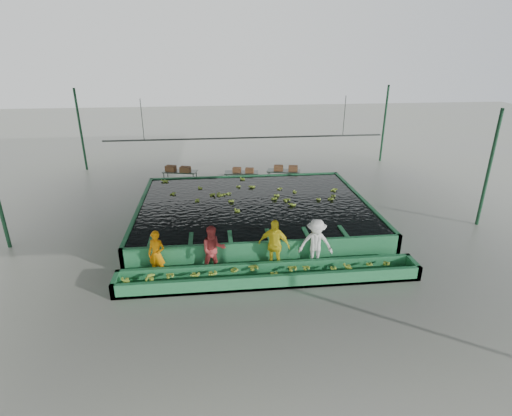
{
  "coord_description": "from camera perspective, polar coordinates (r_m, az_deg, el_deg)",
  "views": [
    {
      "loc": [
        -1.7,
        -14.81,
        7.2
      ],
      "look_at": [
        0.0,
        0.5,
        1.0
      ],
      "focal_mm": 28.0,
      "sensor_mm": 36.0,
      "label": 1
    }
  ],
  "objects": [
    {
      "name": "worker_a",
      "position": [
        13.74,
        -14.0,
        -6.43
      ],
      "size": [
        0.7,
        0.58,
        1.65
      ],
      "primitive_type": "imported",
      "rotation": [
        0.0,
        0.0,
        -0.36
      ],
      "color": "orange",
      "rests_on": "ground"
    },
    {
      "name": "worker_b",
      "position": [
        13.58,
        -6.1,
        -6.01
      ],
      "size": [
        0.96,
        0.82,
        1.74
      ],
      "primitive_type": "imported",
      "rotation": [
        0.0,
        0.0,
        0.21
      ],
      "color": "#B83A39",
      "rests_on": "ground"
    },
    {
      "name": "flotation_tank",
      "position": [
        17.73,
        -0.36,
        -0.45
      ],
      "size": [
        10.0,
        8.0,
        0.9
      ],
      "primitive_type": null,
      "color": "#277B45",
      "rests_on": "ground"
    },
    {
      "name": "worker_d",
      "position": [
        13.98,
        8.54,
        -5.09
      ],
      "size": [
        1.28,
        0.89,
        1.81
      ],
      "primitive_type": "imported",
      "rotation": [
        0.0,
        0.0,
        -0.2
      ],
      "color": "white",
      "rests_on": "ground"
    },
    {
      "name": "shed_roof",
      "position": [
        15.07,
        0.22,
        13.53
      ],
      "size": [
        20.0,
        22.0,
        0.04
      ],
      "primitive_type": "cube",
      "color": "slate",
      "rests_on": "shed_posts"
    },
    {
      "name": "box_stack_mid",
      "position": [
        22.04,
        -1.84,
        5.13
      ],
      "size": [
        1.19,
        0.6,
        0.25
      ],
      "primitive_type": null,
      "rotation": [
        0.0,
        0.0,
        -0.26
      ],
      "color": "brown",
      "rests_on": "packing_table_mid"
    },
    {
      "name": "rail_hanger_left",
      "position": [
        20.34,
        -15.96,
        12.05
      ],
      "size": [
        0.04,
        0.04,
        2.0
      ],
      "primitive_type": "cylinder",
      "color": "#59605B",
      "rests_on": "shed_roof"
    },
    {
      "name": "sorting_trough",
      "position": [
        13.3,
        1.98,
        -9.59
      ],
      "size": [
        10.0,
        1.0,
        0.5
      ],
      "primitive_type": null,
      "color": "#277B45",
      "rests_on": "ground"
    },
    {
      "name": "packing_table_mid",
      "position": [
        22.18,
        -2.09,
        4.1
      ],
      "size": [
        1.91,
        0.93,
        0.84
      ],
      "primitive_type": null,
      "rotation": [
        0.0,
        0.0,
        -0.11
      ],
      "color": "#59605B",
      "rests_on": "ground"
    },
    {
      "name": "cableway_rail",
      "position": [
        20.32,
        -1.43,
        9.99
      ],
      "size": [
        0.08,
        0.08,
        14.0
      ],
      "primitive_type": "cylinder",
      "color": "#59605B",
      "rests_on": "shed_roof"
    },
    {
      "name": "worker_c",
      "position": [
        13.68,
        2.59,
        -5.32
      ],
      "size": [
        1.19,
        0.87,
        1.88
      ],
      "primitive_type": "imported",
      "rotation": [
        0.0,
        0.0,
        -0.42
      ],
      "color": "yellow",
      "rests_on": "ground"
    },
    {
      "name": "box_stack_right",
      "position": [
        22.43,
        4.26,
        5.36
      ],
      "size": [
        1.36,
        0.63,
        0.28
      ],
      "primitive_type": null,
      "rotation": [
        0.0,
        0.0,
        -0.21
      ],
      "color": "brown",
      "rests_on": "packing_table_right"
    },
    {
      "name": "rail_hanger_right",
      "position": [
        21.16,
        12.51,
        12.72
      ],
      "size": [
        0.04,
        0.04,
        2.0
      ],
      "primitive_type": "cylinder",
      "color": "#59605B",
      "rests_on": "shed_roof"
    },
    {
      "name": "ground",
      "position": [
        16.55,
        0.19,
        -3.86
      ],
      "size": [
        80.0,
        80.0,
        0.0
      ],
      "primitive_type": "plane",
      "color": "gray",
      "rests_on": "ground"
    },
    {
      "name": "packing_table_left",
      "position": [
        22.76,
        -10.74,
        4.2
      ],
      "size": [
        1.97,
        1.14,
        0.84
      ],
      "primitive_type": null,
      "rotation": [
        0.0,
        0.0,
        -0.23
      ],
      "color": "#59605B",
      "rests_on": "ground"
    },
    {
      "name": "box_stack_left",
      "position": [
        22.55,
        -11.06,
        5.13
      ],
      "size": [
        1.45,
        0.86,
        0.3
      ],
      "primitive_type": null,
      "rotation": [
        0.0,
        0.0,
        -0.36
      ],
      "color": "brown",
      "rests_on": "packing_table_left"
    },
    {
      "name": "shed_posts",
      "position": [
        15.63,
        0.2,
        4.43
      ],
      "size": [
        20.0,
        22.0,
        5.0
      ],
      "primitive_type": null,
      "color": "#1A442A",
      "rests_on": "ground"
    },
    {
      "name": "floating_bananas",
      "position": [
        18.33,
        -0.62,
        1.65
      ],
      "size": [
        9.03,
        6.16,
        0.12
      ],
      "primitive_type": null,
      "color": "#8CB031",
      "rests_on": "tank_water"
    },
    {
      "name": "trough_bananas",
      "position": [
        13.22,
        1.99,
        -9.04
      ],
      "size": [
        8.68,
        0.58,
        0.12
      ],
      "primitive_type": null,
      "color": "#8CB031",
      "rests_on": "sorting_trough"
    },
    {
      "name": "tank_water",
      "position": [
        17.58,
        -0.36,
        0.75
      ],
      "size": [
        9.7,
        7.7,
        0.0
      ],
      "primitive_type": "cube",
      "color": "black",
      "rests_on": "flotation_tank"
    },
    {
      "name": "packing_table_right",
      "position": [
        22.56,
        3.94,
        4.36
      ],
      "size": [
        1.95,
        1.18,
        0.83
      ],
      "primitive_type": null,
      "rotation": [
        0.0,
        0.0,
        -0.26
      ],
      "color": "#59605B",
      "rests_on": "ground"
    }
  ]
}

